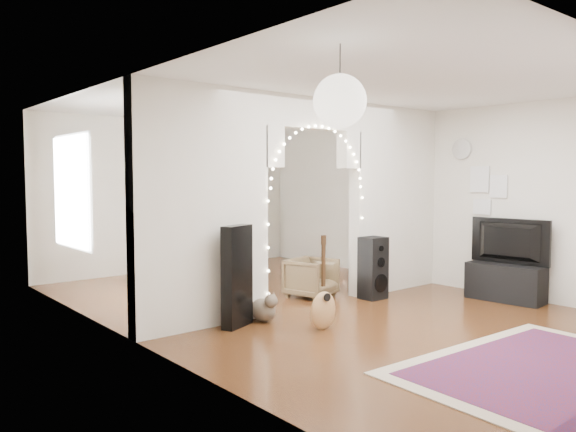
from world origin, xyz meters
TOP-DOWN VIEW (x-y plane):
  - floor at (0.00, 0.00)m, footprint 7.50×7.50m
  - ceiling at (0.00, 0.00)m, footprint 5.00×7.50m
  - wall_back at (0.00, 3.75)m, footprint 5.00×0.02m
  - wall_left at (-2.50, 0.00)m, footprint 0.02×7.50m
  - wall_right at (2.50, 0.00)m, footprint 0.02×7.50m
  - divider_wall at (0.00, 0.00)m, footprint 5.00×0.20m
  - fairy_lights at (0.00, -0.13)m, footprint 1.64×0.04m
  - window at (-2.47, 1.80)m, footprint 0.04×1.20m
  - wall_clock at (2.48, -0.60)m, footprint 0.03×0.31m
  - picture_frames at (2.48, -1.00)m, footprint 0.02×0.50m
  - paper_lantern at (-1.90, -2.40)m, footprint 0.40×0.40m
  - ceiling_fan at (0.00, 2.00)m, footprint 1.10×1.10m
  - area_rug at (-0.11, -3.24)m, footprint 2.73×2.08m
  - guitar_case at (-1.36, -0.25)m, footprint 0.46×0.30m
  - acoustic_guitar at (-0.70, -0.97)m, footprint 0.36×0.13m
  - tabby_cat at (-0.99, -0.27)m, footprint 0.24×0.56m
  - floor_speaker at (0.92, -0.25)m, footprint 0.34×0.31m
  - media_console at (2.20, -1.50)m, footprint 0.50×1.03m
  - tv at (2.20, -1.50)m, footprint 0.24×1.08m
  - bookcase at (0.96, 3.50)m, footprint 1.33×0.80m
  - dining_table at (-0.96, 1.45)m, footprint 1.28×0.93m
  - flower_vase at (-0.96, 1.45)m, footprint 0.20×0.20m
  - dining_chair_left at (-0.36, 2.61)m, footprint 0.57×0.59m
  - dining_chair_right at (0.31, 0.35)m, footprint 0.73×0.74m

SIDE VIEW (x-z plane):
  - floor at x=0.00m, z-range 0.00..0.00m
  - area_rug at x=-0.11m, z-range 0.00..0.02m
  - tabby_cat at x=-0.99m, z-range -0.03..0.34m
  - dining_chair_left at x=-0.36m, z-range 0.00..0.45m
  - media_console at x=2.20m, z-range 0.00..0.50m
  - dining_chair_right at x=0.31m, z-range 0.00..0.55m
  - acoustic_guitar at x=-0.70m, z-range -0.06..0.83m
  - floor_speaker at x=0.92m, z-range 0.00..0.86m
  - guitar_case at x=-1.36m, z-range 0.00..1.15m
  - bookcase at x=0.96m, z-range 0.00..1.34m
  - dining_table at x=-0.96m, z-range 0.30..1.06m
  - tv at x=2.20m, z-range 0.50..1.12m
  - flower_vase at x=-0.96m, z-range 0.76..0.95m
  - wall_back at x=0.00m, z-range 0.00..2.70m
  - wall_left at x=-2.50m, z-range 0.00..2.70m
  - wall_right at x=2.50m, z-range 0.00..2.70m
  - divider_wall at x=0.00m, z-range 0.07..2.77m
  - window at x=-2.47m, z-range 0.80..2.20m
  - picture_frames at x=2.48m, z-range 1.15..1.85m
  - fairy_lights at x=0.00m, z-range 0.75..2.35m
  - wall_clock at x=2.48m, z-range 1.95..2.25m
  - paper_lantern at x=-1.90m, z-range 2.05..2.45m
  - ceiling_fan at x=0.00m, z-range 2.25..2.55m
  - ceiling at x=0.00m, z-range 2.69..2.71m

